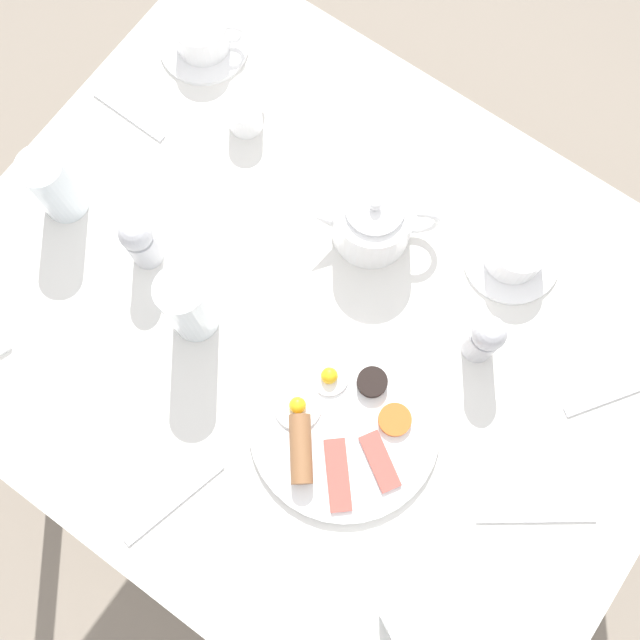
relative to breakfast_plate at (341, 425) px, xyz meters
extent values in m
plane|color=gray|center=(0.11, 0.11, -0.79)|extent=(8.00, 8.00, 0.00)
cube|color=silver|center=(0.11, 0.11, -0.02)|extent=(0.90, 1.11, 0.03)
cylinder|color=brown|center=(0.51, -0.39, -0.41)|extent=(0.04, 0.04, 0.75)
cylinder|color=brown|center=(-0.29, 0.62, -0.41)|extent=(0.04, 0.04, 0.75)
cylinder|color=brown|center=(0.51, 0.62, -0.41)|extent=(0.04, 0.04, 0.75)
cylinder|color=white|center=(0.00, 0.00, 0.00)|extent=(0.28, 0.28, 0.01)
cylinder|color=white|center=(0.05, 0.05, 0.01)|extent=(0.06, 0.06, 0.00)
sphere|color=yellow|center=(0.05, 0.05, 0.01)|extent=(0.02, 0.02, 0.02)
cylinder|color=white|center=(-0.01, 0.07, 0.01)|extent=(0.07, 0.07, 0.00)
sphere|color=yellow|center=(-0.01, 0.07, 0.01)|extent=(0.02, 0.02, 0.02)
cylinder|color=brown|center=(-0.06, 0.03, 0.02)|extent=(0.10, 0.08, 0.03)
cube|color=#B74C42|center=(-0.06, -0.04, 0.01)|extent=(0.10, 0.09, 0.01)
cube|color=#B74C42|center=(-0.01, -0.07, 0.01)|extent=(0.07, 0.09, 0.01)
cylinder|color=#D16023|center=(0.05, -0.06, 0.01)|extent=(0.05, 0.05, 0.01)
cylinder|color=black|center=(0.08, 0.00, 0.01)|extent=(0.04, 0.04, 0.02)
cylinder|color=white|center=(0.27, 0.13, 0.04)|extent=(0.12, 0.12, 0.09)
cylinder|color=white|center=(0.27, 0.13, 0.09)|extent=(0.09, 0.09, 0.01)
sphere|color=white|center=(0.27, 0.13, 0.10)|extent=(0.02, 0.02, 0.02)
cone|color=white|center=(0.23, 0.20, 0.04)|extent=(0.05, 0.05, 0.04)
torus|color=white|center=(0.31, 0.08, 0.04)|extent=(0.05, 0.07, 0.07)
cylinder|color=white|center=(0.39, 0.55, -0.01)|extent=(0.15, 0.15, 0.01)
cylinder|color=white|center=(0.39, 0.55, 0.03)|extent=(0.09, 0.09, 0.06)
cylinder|color=tan|center=(0.39, 0.55, 0.02)|extent=(0.08, 0.08, 0.04)
torus|color=white|center=(0.41, 0.51, 0.03)|extent=(0.03, 0.04, 0.04)
cylinder|color=white|center=(0.36, -0.07, -0.01)|extent=(0.15, 0.15, 0.01)
cylinder|color=white|center=(0.36, -0.07, 0.03)|extent=(0.09, 0.09, 0.06)
cylinder|color=tan|center=(0.36, -0.07, 0.02)|extent=(0.08, 0.08, 0.04)
torus|color=white|center=(0.41, -0.06, 0.03)|extent=(0.04, 0.01, 0.04)
cylinder|color=white|center=(-0.16, -0.21, 0.07)|extent=(0.07, 0.07, 0.15)
cylinder|color=white|center=(0.04, 0.55, 0.06)|extent=(0.07, 0.07, 0.13)
cylinder|color=white|center=(0.00, 0.27, 0.07)|extent=(0.07, 0.07, 0.15)
cylinder|color=white|center=(0.31, 0.40, 0.02)|extent=(0.06, 0.06, 0.05)
torus|color=white|center=(0.34, 0.40, 0.02)|extent=(0.04, 0.01, 0.04)
cylinder|color=#BCBCC1|center=(0.04, 0.39, 0.03)|extent=(0.05, 0.05, 0.07)
sphere|color=#BCBCC1|center=(0.04, 0.39, 0.08)|extent=(0.05, 0.05, 0.05)
cylinder|color=#BCBCC1|center=(0.21, -0.10, 0.03)|extent=(0.05, 0.05, 0.07)
sphere|color=#BCBCC1|center=(0.21, -0.10, 0.08)|extent=(0.05, 0.05, 0.05)
cube|color=silver|center=(0.05, -0.30, -0.01)|extent=(0.11, 0.15, 0.00)
cube|color=silver|center=(0.28, -0.31, -0.01)|extent=(0.16, 0.12, 0.00)
cube|color=silver|center=(0.21, 0.57, -0.01)|extent=(0.02, 0.14, 0.00)
cube|color=silver|center=(-0.23, 0.13, -0.01)|extent=(0.17, 0.06, 0.00)
camera|label=1|loc=(-0.13, -0.05, 1.08)|focal=42.00mm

